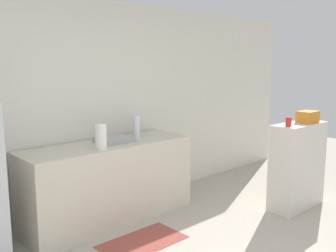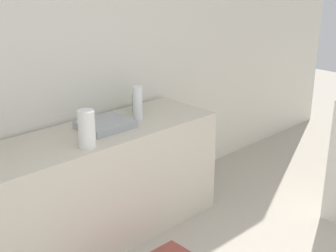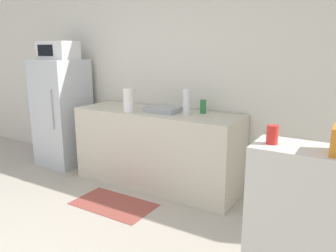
{
  "view_description": "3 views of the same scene",
  "coord_description": "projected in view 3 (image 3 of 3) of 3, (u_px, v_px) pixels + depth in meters",
  "views": [
    {
      "loc": [
        -2.29,
        -1.35,
        1.83
      ],
      "look_at": [
        0.51,
        1.7,
        1.15
      ],
      "focal_mm": 40.0,
      "sensor_mm": 36.0,
      "label": 1
    },
    {
      "loc": [
        -1.87,
        -0.6,
        2.19
      ],
      "look_at": [
        0.26,
        1.64,
        1.08
      ],
      "focal_mm": 50.0,
      "sensor_mm": 36.0,
      "label": 2
    },
    {
      "loc": [
        2.17,
        -0.97,
        1.63
      ],
      "look_at": [
        0.46,
        1.86,
        0.87
      ],
      "focal_mm": 35.0,
      "sensor_mm": 36.0,
      "label": 3
    }
  ],
  "objects": [
    {
      "name": "wall_back",
      "position": [
        168.0,
        77.0,
        4.17
      ],
      "size": [
        8.0,
        0.06,
        2.6
      ],
      "primitive_type": "cube",
      "color": "silver",
      "rests_on": "ground_plane"
    },
    {
      "name": "sink_basin",
      "position": [
        164.0,
        109.0,
        3.86
      ],
      "size": [
        0.39,
        0.33,
        0.06
      ],
      "primitive_type": "cube",
      "color": "#9EA3A8",
      "rests_on": "counter"
    },
    {
      "name": "bottle_short",
      "position": [
        203.0,
        107.0,
        3.75
      ],
      "size": [
        0.07,
        0.07,
        0.16
      ],
      "primitive_type": "cylinder",
      "color": "#2D7F42",
      "rests_on": "counter"
    },
    {
      "name": "refrigerator",
      "position": [
        63.0,
        113.0,
        4.7
      ],
      "size": [
        0.63,
        0.64,
        1.51
      ],
      "color": "silver",
      "rests_on": "ground_plane"
    },
    {
      "name": "bottle_tall",
      "position": [
        187.0,
        102.0,
        3.65
      ],
      "size": [
        0.08,
        0.08,
        0.29
      ],
      "primitive_type": "cylinder",
      "color": "silver",
      "rests_on": "counter"
    },
    {
      "name": "paper_towel_roll",
      "position": [
        129.0,
        100.0,
        3.8
      ],
      "size": [
        0.12,
        0.12,
        0.28
      ],
      "primitive_type": "cylinder",
      "color": "white",
      "rests_on": "counter"
    },
    {
      "name": "counter",
      "position": [
        157.0,
        148.0,
        4.0
      ],
      "size": [
        2.05,
        0.67,
        0.92
      ],
      "primitive_type": "cube",
      "color": "beige",
      "rests_on": "ground_plane"
    },
    {
      "name": "jar",
      "position": [
        272.0,
        135.0,
        1.9
      ],
      "size": [
        0.07,
        0.07,
        0.11
      ],
      "primitive_type": "cylinder",
      "color": "red",
      "rests_on": "shelf_cabinet"
    },
    {
      "name": "kitchen_rug",
      "position": [
        113.0,
        204.0,
        3.55
      ],
      "size": [
        0.89,
        0.51,
        0.01
      ],
      "primitive_type": "cube",
      "color": "#99473D",
      "rests_on": "ground_plane"
    },
    {
      "name": "shelf_cabinet",
      "position": [
        322.0,
        242.0,
        1.9
      ],
      "size": [
        0.85,
        0.34,
        1.1
      ],
      "primitive_type": "cube",
      "color": "silver",
      "rests_on": "ground_plane"
    },
    {
      "name": "microwave",
      "position": [
        58.0,
        50.0,
        4.5
      ],
      "size": [
        0.54,
        0.34,
        0.25
      ],
      "color": "white",
      "rests_on": "refrigerator"
    }
  ]
}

